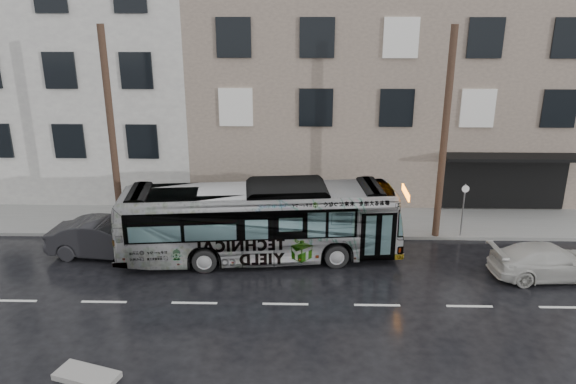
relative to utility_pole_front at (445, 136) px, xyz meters
The scene contains 10 objects.
ground 8.65m from the utility_pole_front, 153.08° to the right, with size 120.00×120.00×0.00m, color black.
sidewalk 8.11m from the utility_pole_front, 166.17° to the left, with size 90.00×3.60×0.15m, color gray.
building_taupe 9.56m from the utility_pole_front, 99.07° to the left, with size 20.00×12.00×11.00m, color gray.
utility_pole_front is the anchor object (origin of this frame).
utility_pole_rear 14.00m from the utility_pole_front, behind, with size 0.30×0.30×9.00m, color #422D21.
sign_post 3.48m from the utility_pole_front, ahead, with size 0.06×0.06×2.40m, color slate.
bus 8.51m from the utility_pole_front, 164.76° to the right, with size 2.65×11.33×3.16m, color #B2B2B2.
white_sedan 6.38m from the utility_pole_front, 45.56° to the right, with size 1.82×4.47×1.30m, color #B3B1AA.
dark_sedan 14.64m from the utility_pole_front, behind, with size 1.64×4.70×1.55m, color black.
slush_pile 16.23m from the utility_pole_front, 140.25° to the right, with size 1.80×0.80×0.18m, color gray.
Camera 1 is at (0.49, -19.70, 10.19)m, focal length 35.00 mm.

